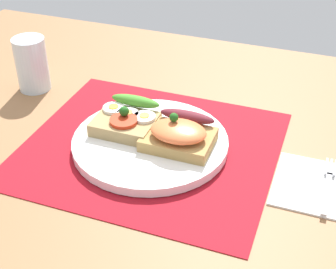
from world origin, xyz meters
TOP-DOWN VIEW (x-y plane):
  - ground_plane at (0.00, 0.00)cm, footprint 120.00×90.00cm
  - placemat at (0.00, 0.00)cm, footprint 39.53×35.29cm
  - plate at (0.00, 0.00)cm, footprint 24.75×24.75cm
  - sandwich_egg_tomato at (-4.72, 1.76)cm, footprint 9.69×9.35cm
  - sandwich_salmon at (4.80, 0.01)cm, footprint 10.61×9.52cm
  - napkin at (27.31, -0.71)cm, footprint 14.61×12.61cm
  - fork at (27.54, -0.30)cm, footprint 1.62×12.92cm
  - drinking_glass at (-28.13, 10.66)cm, footprint 6.00×6.00cm

SIDE VIEW (x-z plane):
  - ground_plane at x=0.00cm, z-range -3.20..0.00cm
  - placemat at x=0.00cm, z-range 0.00..0.30cm
  - napkin at x=27.31cm, z-range 0.00..0.60cm
  - fork at x=27.54cm, z-range 0.60..0.92cm
  - plate at x=0.00cm, z-range 0.30..1.76cm
  - sandwich_egg_tomato at x=-4.72cm, z-range 1.18..5.47cm
  - sandwich_salmon at x=4.80cm, z-range 0.98..6.51cm
  - drinking_glass at x=-28.13cm, z-range 0.00..10.22cm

